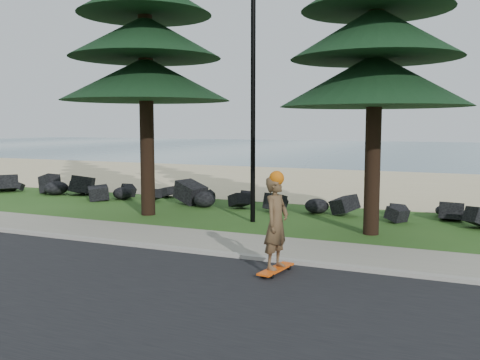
{
  "coord_description": "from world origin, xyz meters",
  "views": [
    {
      "loc": [
        5.93,
        -11.11,
        2.86
      ],
      "look_at": [
        1.01,
        0.0,
        1.58
      ],
      "focal_mm": 40.0,
      "sensor_mm": 36.0,
      "label": 1
    }
  ],
  "objects": [
    {
      "name": "ground",
      "position": [
        0.0,
        0.0,
        0.0
      ],
      "size": [
        160.0,
        160.0,
        0.0
      ],
      "primitive_type": "plane",
      "color": "#264E18",
      "rests_on": "ground"
    },
    {
      "name": "lamp_post",
      "position": [
        0.0,
        3.2,
        4.13
      ],
      "size": [
        0.25,
        0.14,
        8.14
      ],
      "color": "black",
      "rests_on": "ground"
    },
    {
      "name": "beach_sand",
      "position": [
        0.0,
        14.5,
        0.01
      ],
      "size": [
        160.0,
        15.0,
        0.01
      ],
      "primitive_type": "cube",
      "color": "#C8B585",
      "rests_on": "ground"
    },
    {
      "name": "kerb",
      "position": [
        0.0,
        -0.9,
        0.05
      ],
      "size": [
        160.0,
        0.2,
        0.1
      ],
      "primitive_type": "cube",
      "color": "#A09B90",
      "rests_on": "ground"
    },
    {
      "name": "road",
      "position": [
        0.0,
        -4.5,
        0.01
      ],
      "size": [
        160.0,
        7.0,
        0.02
      ],
      "primitive_type": "cube",
      "color": "black",
      "rests_on": "ground"
    },
    {
      "name": "skateboarder",
      "position": [
        2.52,
        -1.72,
        0.99
      ],
      "size": [
        0.51,
        1.08,
        1.97
      ],
      "rotation": [
        0.0,
        0.0,
        1.43
      ],
      "color": "#EB510D",
      "rests_on": "ground"
    },
    {
      "name": "ocean",
      "position": [
        0.0,
        51.0,
        0.0
      ],
      "size": [
        160.0,
        58.0,
        0.01
      ],
      "primitive_type": "cube",
      "color": "#3E6878",
      "rests_on": "ground"
    },
    {
      "name": "sidewalk",
      "position": [
        0.0,
        0.2,
        0.04
      ],
      "size": [
        160.0,
        2.0,
        0.08
      ],
      "primitive_type": "cube",
      "color": "gray",
      "rests_on": "ground"
    },
    {
      "name": "seawall_boulders",
      "position": [
        0.0,
        5.6,
        0.0
      ],
      "size": [
        60.0,
        2.4,
        1.1
      ],
      "primitive_type": null,
      "color": "black",
      "rests_on": "ground"
    }
  ]
}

